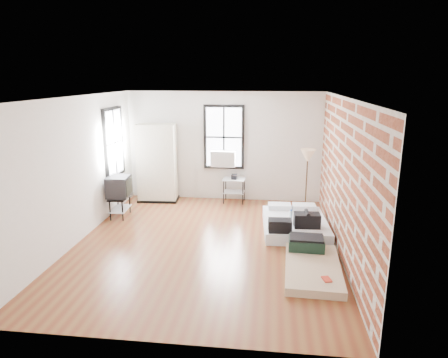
# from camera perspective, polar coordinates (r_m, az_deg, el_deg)

# --- Properties ---
(ground) EXTENTS (6.00, 6.00, 0.00)m
(ground) POSITION_cam_1_polar(r_m,az_deg,el_deg) (7.86, -2.61, -9.24)
(ground) COLOR brown
(ground) RESTS_ON ground
(room_shell) EXTENTS (5.02, 6.02, 2.80)m
(room_shell) POSITION_cam_1_polar(r_m,az_deg,el_deg) (7.65, -0.60, 3.77)
(room_shell) COLOR silver
(room_shell) RESTS_ON ground
(mattress_main) EXTENTS (1.39, 1.83, 0.57)m
(mattress_main) POSITION_cam_1_polar(r_m,az_deg,el_deg) (8.59, 10.06, -6.22)
(mattress_main) COLOR white
(mattress_main) RESTS_ON ground
(mattress_bare) EXTENTS (0.96, 1.74, 0.37)m
(mattress_bare) POSITION_cam_1_polar(r_m,az_deg,el_deg) (7.06, 12.34, -11.48)
(mattress_bare) COLOR #C9B491
(mattress_bare) RESTS_ON ground
(wardrobe) EXTENTS (1.05, 0.65, 2.00)m
(wardrobe) POSITION_cam_1_polar(r_m,az_deg,el_deg) (10.39, -9.52, 2.25)
(wardrobe) COLOR black
(wardrobe) RESTS_ON ground
(side_table) EXTENTS (0.57, 0.46, 0.73)m
(side_table) POSITION_cam_1_polar(r_m,az_deg,el_deg) (10.21, 1.46, -0.62)
(side_table) COLOR black
(side_table) RESTS_ON ground
(floor_lamp) EXTENTS (0.33, 0.33, 1.56)m
(floor_lamp) POSITION_cam_1_polar(r_m,az_deg,el_deg) (9.28, 11.86, 2.77)
(floor_lamp) COLOR #332211
(floor_lamp) RESTS_ON ground
(tv_stand) EXTENTS (0.51, 0.70, 0.96)m
(tv_stand) POSITION_cam_1_polar(r_m,az_deg,el_deg) (9.41, -14.75, -1.26)
(tv_stand) COLOR black
(tv_stand) RESTS_ON ground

